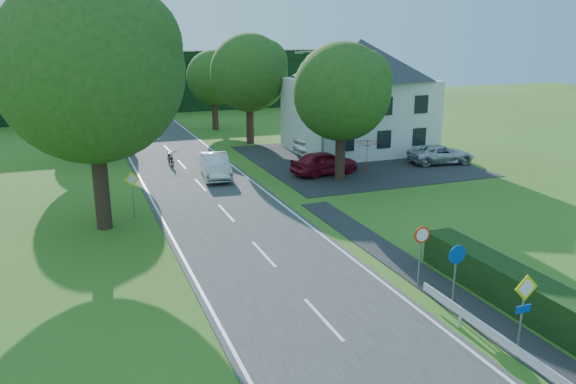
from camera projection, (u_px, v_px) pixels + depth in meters
name	position (u px, v px, depth m)	size (l,w,h in m)	color
road	(249.00, 239.00, 25.43)	(7.00, 80.00, 0.04)	#323234
parking_pad	(352.00, 160.00, 41.27)	(14.00, 16.00, 0.04)	#262628
line_edge_left	(178.00, 248.00, 24.29)	(0.12, 80.00, 0.01)	white
line_edge_right	(315.00, 230.00, 26.55)	(0.12, 80.00, 0.01)	white
line_centre	(249.00, 238.00, 25.42)	(0.12, 80.00, 0.01)	white
tree_main	(94.00, 106.00, 25.35)	(9.40, 9.40, 11.64)	#214715
tree_left_far	(99.00, 101.00, 40.46)	(7.00, 7.00, 8.58)	#214715
tree_right_far	(249.00, 89.00, 46.37)	(7.40, 7.40, 9.09)	#214715
tree_left_back	(97.00, 89.00, 51.47)	(6.60, 6.60, 8.07)	#214715
tree_right_back	(214.00, 90.00, 53.40)	(6.20, 6.20, 7.56)	#214715
tree_right_mid	(341.00, 113.00, 34.40)	(7.00, 7.00, 8.58)	#214715
treeline_right	(199.00, 80.00, 68.52)	(30.00, 5.00, 7.00)	black
house_white	(359.00, 95.00, 43.46)	(10.60, 8.40, 8.60)	silver
streetlight	(321.00, 107.00, 36.00)	(2.03, 0.18, 8.00)	slate
sign_priority_right	(524.00, 301.00, 15.66)	(0.78, 0.09, 2.59)	slate
sign_roundabout	(456.00, 265.00, 18.39)	(0.64, 0.08, 2.37)	slate
sign_speed_limit	(421.00, 242.00, 20.15)	(0.64, 0.11, 2.37)	slate
sign_priority_left	(132.00, 185.00, 27.87)	(0.78, 0.09, 2.44)	slate
moving_car	(215.00, 166.00, 35.94)	(1.63, 4.69, 1.54)	#B4B5B9
motorcycle	(171.00, 157.00, 39.40)	(0.73, 2.10, 1.10)	black
parked_car_red	(324.00, 163.00, 36.83)	(1.83, 4.55, 1.55)	maroon
parked_car_silver_a	(326.00, 142.00, 43.45)	(1.79, 5.13, 1.69)	#B3B3B7
parked_car_silver_b	(441.00, 154.00, 39.98)	(2.16, 4.67, 1.30)	#B9BAC1
parasol	(368.00, 155.00, 37.58)	(2.39, 2.44, 2.19)	red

